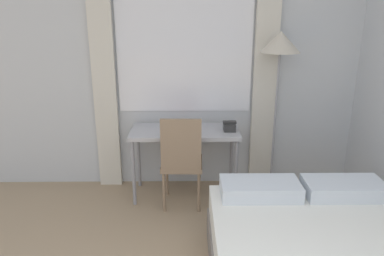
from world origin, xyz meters
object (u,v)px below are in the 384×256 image
desk (185,136)px  desk_chair (182,158)px  book (182,127)px  standing_lamp (280,55)px  telephone (229,126)px

desk → desk_chair: 0.29m
desk_chair → book: 0.37m
desk_chair → standing_lamp: size_ratio=0.56×
desk → desk_chair: (-0.03, -0.26, -0.13)m
standing_lamp → book: standing_lamp is taller
telephone → book: 0.49m
standing_lamp → telephone: bearing=-173.4°
desk_chair → book: bearing=91.2°
desk → book: (-0.03, 0.05, 0.08)m
standing_lamp → book: bearing=178.9°
telephone → desk_chair: bearing=-154.2°
desk → standing_lamp: 1.24m
desk → telephone: bearing=-3.1°
standing_lamp → desk_chair: bearing=-163.2°
desk_chair → telephone: desk_chair is taller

